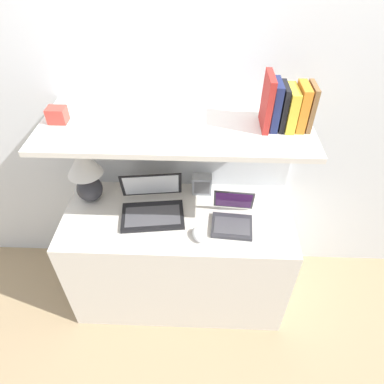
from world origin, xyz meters
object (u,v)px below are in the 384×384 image
(computer_mouse, at_px, (198,235))
(book_brown, at_px, (310,107))
(router_box, at_px, (202,184))
(book_orange, at_px, (301,107))
(book_yellow, at_px, (291,108))
(book_black, at_px, (283,107))
(laptop_small, at_px, (232,218))
(book_red, at_px, (267,102))
(table_lamp, at_px, (85,172))
(laptop_large, at_px, (152,206))
(book_navy, at_px, (275,105))
(shelf_gadget, at_px, (57,115))

(computer_mouse, xyz_separation_m, book_brown, (0.50, 0.23, 0.65))
(router_box, relative_size, book_orange, 0.60)
(book_orange, distance_m, book_yellow, 0.05)
(book_black, bearing_deg, book_orange, 0.00)
(laptop_small, distance_m, computer_mouse, 0.22)
(book_yellow, bearing_deg, book_red, 180.00)
(table_lamp, xyz_separation_m, laptop_large, (0.38, -0.10, -0.16))
(laptop_large, relative_size, book_navy, 1.75)
(book_black, xyz_separation_m, book_navy, (-0.04, 0.00, 0.01))
(laptop_small, height_order, book_red, book_red)
(book_brown, height_order, book_navy, book_navy)
(computer_mouse, relative_size, book_black, 0.60)
(book_black, bearing_deg, router_box, 158.35)
(book_black, height_order, book_red, book_red)
(laptop_small, relative_size, book_black, 1.25)
(book_navy, xyz_separation_m, shelf_gadget, (-1.03, 0.00, -0.07))
(table_lamp, relative_size, router_box, 2.80)
(computer_mouse, xyz_separation_m, router_box, (0.01, 0.37, 0.04))
(laptop_small, height_order, book_navy, book_navy)
(book_yellow, bearing_deg, table_lamp, 176.82)
(book_orange, xyz_separation_m, book_black, (-0.08, 0.00, -0.00))
(laptop_large, relative_size, book_brown, 1.84)
(table_lamp, distance_m, book_orange, 1.21)
(router_box, height_order, shelf_gadget, shelf_gadget)
(laptop_large, bearing_deg, book_orange, 3.04)
(router_box, relative_size, book_black, 0.61)
(book_red, bearing_deg, table_lamp, 176.44)
(table_lamp, relative_size, book_yellow, 1.82)
(shelf_gadget, bearing_deg, book_brown, 0.00)
(table_lamp, bearing_deg, book_orange, -3.05)
(book_navy, relative_size, book_red, 0.88)
(router_box, bearing_deg, book_navy, -23.83)
(book_brown, xyz_separation_m, book_yellow, (-0.09, 0.00, -0.01))
(router_box, bearing_deg, book_black, -21.65)
(book_orange, bearing_deg, laptop_small, -157.89)
(router_box, bearing_deg, book_yellow, -19.79)
(book_orange, bearing_deg, computer_mouse, -153.72)
(table_lamp, xyz_separation_m, book_red, (0.95, -0.06, 0.49))
(laptop_small, height_order, shelf_gadget, shelf_gadget)
(laptop_small, bearing_deg, shelf_gadget, 172.83)
(book_black, bearing_deg, laptop_large, -176.56)
(book_black, bearing_deg, book_brown, 0.00)
(table_lamp, height_order, laptop_small, table_lamp)
(table_lamp, relative_size, book_black, 1.70)
(laptop_small, distance_m, book_yellow, 0.67)
(table_lamp, bearing_deg, book_yellow, -3.18)
(book_orange, bearing_deg, book_red, 180.00)
(book_navy, bearing_deg, laptop_large, -176.35)
(router_box, bearing_deg, shelf_gadget, -168.49)
(laptop_small, xyz_separation_m, book_orange, (0.27, 0.11, 0.63))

